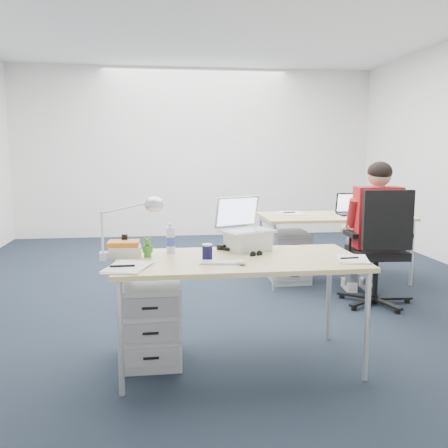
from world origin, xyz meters
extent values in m
plane|color=black|center=(0.00, 0.00, 0.00)|extent=(7.00, 7.00, 0.00)
cube|color=white|center=(0.00, 3.50, 1.40)|extent=(6.00, 0.02, 2.80)
cube|color=white|center=(0.00, -3.50, 1.40)|extent=(6.00, 0.02, 2.80)
cube|color=white|center=(0.00, 0.00, 2.80)|extent=(6.00, 7.00, 0.01)
cube|color=tan|center=(-0.12, -1.77, 0.71)|extent=(1.60, 0.80, 0.03)
cylinder|color=#B7BABC|center=(-0.87, -2.12, 0.35)|extent=(0.04, 0.04, 0.70)
cylinder|color=#B7BABC|center=(0.63, -2.12, 0.35)|extent=(0.04, 0.04, 0.70)
cylinder|color=#B7BABC|center=(-0.87, -1.42, 0.35)|extent=(0.04, 0.04, 0.70)
cylinder|color=#B7BABC|center=(0.63, -1.42, 0.35)|extent=(0.04, 0.04, 0.70)
cube|color=tan|center=(1.28, 0.30, 0.71)|extent=(1.60, 0.80, 0.03)
cylinder|color=#B7BABC|center=(0.53, -0.05, 0.35)|extent=(0.04, 0.04, 0.70)
cylinder|color=#B7BABC|center=(2.03, -0.05, 0.35)|extent=(0.04, 0.04, 0.70)
cylinder|color=#B7BABC|center=(0.53, 0.65, 0.35)|extent=(0.04, 0.04, 0.70)
cylinder|color=#B7BABC|center=(2.03, 0.65, 0.35)|extent=(0.04, 0.04, 0.70)
cylinder|color=black|center=(1.37, -0.61, 0.27)|extent=(0.05, 0.05, 0.42)
cube|color=black|center=(1.37, -0.61, 0.49)|extent=(0.50, 0.50, 0.07)
cube|color=black|center=(1.35, -0.84, 0.83)|extent=(0.45, 0.08, 0.53)
cube|color=#AE181B|center=(1.37, -0.60, 0.82)|extent=(0.43, 0.25, 0.57)
sphere|color=tan|center=(1.37, -0.60, 1.21)|extent=(0.22, 0.22, 0.22)
cube|color=#ADB1B2|center=(-0.71, -1.63, 0.28)|extent=(0.40, 0.50, 0.55)
cube|color=#ADB1B2|center=(0.78, 0.32, 0.28)|extent=(0.40, 0.50, 0.55)
cube|color=white|center=(-0.26, -1.91, 0.74)|extent=(0.27, 0.14, 0.01)
ellipsoid|color=white|center=(-0.14, -1.97, 0.75)|extent=(0.08, 0.10, 0.03)
cylinder|color=#14123A|center=(-0.34, -1.82, 0.78)|extent=(0.09, 0.09, 0.11)
cylinder|color=silver|center=(-0.56, -1.54, 0.83)|extent=(0.08, 0.08, 0.20)
cube|color=silver|center=(-0.87, -1.60, 0.78)|extent=(0.26, 0.22, 0.10)
cube|color=black|center=(-0.87, -1.54, 0.80)|extent=(0.04, 0.03, 0.14)
cube|color=#F0D08B|center=(-0.84, -1.98, 0.74)|extent=(0.30, 0.37, 0.01)
cube|color=#F0D08B|center=(0.59, -1.92, 0.73)|extent=(0.24, 0.30, 0.01)
cylinder|color=white|center=(1.79, 0.47, 0.78)|extent=(0.07, 0.07, 0.09)
cube|color=white|center=(0.84, 0.46, 0.73)|extent=(0.25, 0.34, 0.01)
camera|label=1|loc=(-0.64, -4.94, 1.42)|focal=40.00mm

